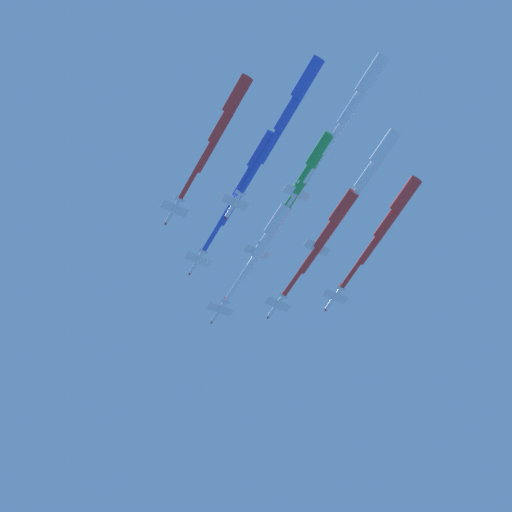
{
  "coord_description": "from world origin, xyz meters",
  "views": [
    {
      "loc": [
        -92.64,
        -13.33,
        -6.68
      ],
      "look_at": [
        0.0,
        0.0,
        188.85
      ],
      "focal_mm": 51.34,
      "sensor_mm": 36.0,
      "label": 1
    }
  ],
  "objects_px": {
    "jet_lead": "(263,245)",
    "jet_trail_port": "(367,175)",
    "jet_port_mid": "(303,178)",
    "jet_starboard_mid": "(221,126)",
    "jet_port_outer": "(387,223)",
    "jet_trail_starboard": "(352,107)",
    "jet_port_inner": "(245,181)",
    "jet_starboard_outer": "(288,112)",
    "jet_starboard_inner": "(326,234)"
  },
  "relations": [
    {
      "from": "jet_lead",
      "to": "jet_port_outer",
      "type": "relative_size",
      "value": 0.92
    },
    {
      "from": "jet_port_outer",
      "to": "jet_starboard_outer",
      "type": "height_order",
      "value": "jet_port_outer"
    },
    {
      "from": "jet_starboard_inner",
      "to": "jet_trail_starboard",
      "type": "xyz_separation_m",
      "value": [
        -35.89,
        -10.78,
        1.21
      ]
    },
    {
      "from": "jet_lead",
      "to": "jet_starboard_inner",
      "type": "relative_size",
      "value": 0.95
    },
    {
      "from": "jet_port_outer",
      "to": "jet_trail_starboard",
      "type": "relative_size",
      "value": 0.99
    },
    {
      "from": "jet_trail_port",
      "to": "jet_port_mid",
      "type": "bearing_deg",
      "value": 92.56
    },
    {
      "from": "jet_port_inner",
      "to": "jet_starboard_outer",
      "type": "bearing_deg",
      "value": -141.61
    },
    {
      "from": "jet_starboard_outer",
      "to": "jet_trail_starboard",
      "type": "height_order",
      "value": "jet_trail_starboard"
    },
    {
      "from": "jet_starboard_outer",
      "to": "jet_starboard_mid",
      "type": "bearing_deg",
      "value": 85.08
    },
    {
      "from": "jet_lead",
      "to": "jet_starboard_mid",
      "type": "height_order",
      "value": "jet_starboard_mid"
    },
    {
      "from": "jet_port_inner",
      "to": "jet_port_outer",
      "type": "relative_size",
      "value": 1.02
    },
    {
      "from": "jet_port_mid",
      "to": "jet_starboard_mid",
      "type": "distance_m",
      "value": 27.81
    },
    {
      "from": "jet_trail_port",
      "to": "jet_starboard_inner",
      "type": "bearing_deg",
      "value": 38.73
    },
    {
      "from": "jet_starboard_inner",
      "to": "jet_port_outer",
      "type": "bearing_deg",
      "value": -92.72
    },
    {
      "from": "jet_trail_starboard",
      "to": "jet_trail_port",
      "type": "bearing_deg",
      "value": -7.07
    },
    {
      "from": "jet_starboard_mid",
      "to": "jet_starboard_outer",
      "type": "distance_m",
      "value": 18.98
    },
    {
      "from": "jet_starboard_inner",
      "to": "jet_trail_starboard",
      "type": "height_order",
      "value": "jet_trail_starboard"
    },
    {
      "from": "jet_port_mid",
      "to": "jet_port_outer",
      "type": "relative_size",
      "value": 0.96
    },
    {
      "from": "jet_port_outer",
      "to": "jet_starboard_mid",
      "type": "bearing_deg",
      "value": 128.83
    },
    {
      "from": "jet_port_outer",
      "to": "jet_trail_starboard",
      "type": "bearing_deg",
      "value": 168.54
    },
    {
      "from": "jet_starboard_mid",
      "to": "jet_port_outer",
      "type": "distance_m",
      "value": 55.53
    },
    {
      "from": "jet_starboard_mid",
      "to": "jet_trail_starboard",
      "type": "distance_m",
      "value": 36.14
    },
    {
      "from": "jet_starboard_outer",
      "to": "jet_trail_port",
      "type": "height_order",
      "value": "jet_starboard_outer"
    },
    {
      "from": "jet_starboard_mid",
      "to": "jet_port_mid",
      "type": "bearing_deg",
      "value": -48.51
    },
    {
      "from": "jet_starboard_outer",
      "to": "jet_starboard_inner",
      "type": "bearing_deg",
      "value": -9.92
    },
    {
      "from": "jet_port_inner",
      "to": "jet_starboard_mid",
      "type": "relative_size",
      "value": 1.02
    },
    {
      "from": "jet_port_inner",
      "to": "jet_trail_starboard",
      "type": "bearing_deg",
      "value": -118.07
    },
    {
      "from": "jet_starboard_mid",
      "to": "jet_lead",
      "type": "bearing_deg",
      "value": -9.89
    },
    {
      "from": "jet_starboard_inner",
      "to": "jet_starboard_outer",
      "type": "relative_size",
      "value": 0.91
    },
    {
      "from": "jet_starboard_inner",
      "to": "jet_trail_starboard",
      "type": "bearing_deg",
      "value": -163.28
    },
    {
      "from": "jet_lead",
      "to": "jet_port_mid",
      "type": "xyz_separation_m",
      "value": [
        -18.57,
        -14.38,
        0.86
      ]
    },
    {
      "from": "jet_trail_starboard",
      "to": "jet_port_inner",
      "type": "bearing_deg",
      "value": 61.93
    },
    {
      "from": "jet_port_inner",
      "to": "jet_starboard_inner",
      "type": "distance_m",
      "value": 28.38
    },
    {
      "from": "jet_lead",
      "to": "jet_port_inner",
      "type": "relative_size",
      "value": 0.9
    },
    {
      "from": "jet_starboard_inner",
      "to": "jet_starboard_mid",
      "type": "distance_m",
      "value": 43.79
    },
    {
      "from": "jet_lead",
      "to": "jet_starboard_outer",
      "type": "distance_m",
      "value": 40.57
    },
    {
      "from": "jet_port_inner",
      "to": "jet_starboard_inner",
      "type": "xyz_separation_m",
      "value": [
        18.91,
        -21.07,
        -1.97
      ]
    },
    {
      "from": "jet_port_mid",
      "to": "jet_port_outer",
      "type": "distance_m",
      "value": 27.82
    },
    {
      "from": "jet_lead",
      "to": "jet_trail_port",
      "type": "bearing_deg",
      "value": -118.98
    },
    {
      "from": "jet_port_outer",
      "to": "jet_port_inner",
      "type": "bearing_deg",
      "value": 114.87
    },
    {
      "from": "jet_starboard_mid",
      "to": "jet_trail_starboard",
      "type": "height_order",
      "value": "jet_starboard_mid"
    },
    {
      "from": "jet_trail_port",
      "to": "jet_trail_starboard",
      "type": "xyz_separation_m",
      "value": [
        -19.45,
        2.41,
        1.34
      ]
    },
    {
      "from": "jet_starboard_inner",
      "to": "jet_port_mid",
      "type": "relative_size",
      "value": 1.0
    },
    {
      "from": "jet_starboard_inner",
      "to": "jet_trail_starboard",
      "type": "distance_m",
      "value": 37.5
    },
    {
      "from": "jet_port_inner",
      "to": "jet_trail_port",
      "type": "xyz_separation_m",
      "value": [
        2.46,
        -34.26,
        -2.09
      ]
    },
    {
      "from": "jet_starboard_inner",
      "to": "jet_trail_port",
      "type": "relative_size",
      "value": 1.03
    },
    {
      "from": "jet_port_outer",
      "to": "jet_trail_port",
      "type": "xyz_separation_m",
      "value": [
        -15.6,
        4.69,
        -0.46
      ]
    },
    {
      "from": "jet_starboard_outer",
      "to": "jet_trail_starboard",
      "type": "xyz_separation_m",
      "value": [
        1.39,
        -17.3,
        1.25
      ]
    },
    {
      "from": "jet_port_outer",
      "to": "jet_starboard_outer",
      "type": "xyz_separation_m",
      "value": [
        -36.43,
        24.4,
        -0.37
      ]
    },
    {
      "from": "jet_trail_port",
      "to": "jet_starboard_mid",
      "type": "bearing_deg",
      "value": 116.49
    }
  ]
}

